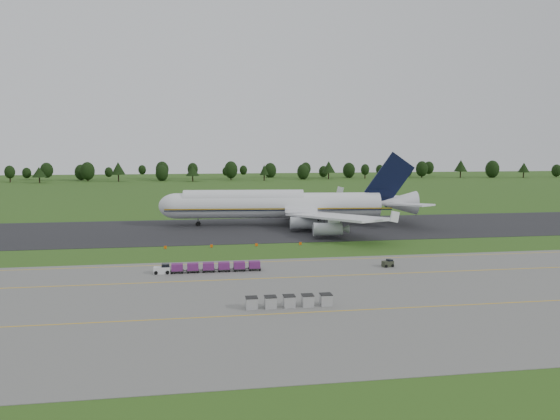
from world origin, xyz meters
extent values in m
plane|color=#2C5118|center=(0.00, 0.00, 0.00)|extent=(600.00, 600.00, 0.00)
cube|color=slate|center=(0.00, -34.00, 0.03)|extent=(300.00, 52.00, 0.06)
cube|color=black|center=(0.00, 28.00, 0.04)|extent=(300.00, 40.00, 0.08)
cube|color=#EDB00D|center=(0.00, -22.00, 0.07)|extent=(300.00, 0.25, 0.01)
cube|color=#EDB00D|center=(0.00, -40.00, 0.07)|extent=(300.00, 0.20, 0.01)
cube|color=#EDB00D|center=(0.00, -10.00, 0.07)|extent=(120.00, 0.20, 0.01)
cylinder|color=black|center=(-113.84, 222.25, 1.87)|extent=(0.70, 0.70, 3.74)
sphere|color=black|center=(-113.84, 222.25, 5.71)|extent=(5.67, 5.67, 5.67)
cylinder|color=black|center=(-95.64, 212.59, 1.59)|extent=(0.70, 0.70, 3.18)
cone|color=black|center=(-95.64, 212.59, 6.01)|extent=(7.56, 7.56, 5.66)
cylinder|color=black|center=(-72.31, 224.60, 1.91)|extent=(0.70, 0.70, 3.82)
sphere|color=black|center=(-72.31, 224.60, 5.84)|extent=(8.05, 8.05, 8.05)
cylinder|color=black|center=(-54.22, 217.82, 2.01)|extent=(0.70, 0.70, 4.02)
cone|color=black|center=(-54.22, 217.82, 7.60)|extent=(7.83, 7.83, 7.15)
cylinder|color=black|center=(-30.10, 221.21, 1.46)|extent=(0.70, 0.70, 2.91)
sphere|color=black|center=(-30.10, 221.21, 4.45)|extent=(7.22, 7.22, 7.22)
cylinder|color=black|center=(-12.34, 212.98, 1.59)|extent=(0.70, 0.70, 3.18)
cone|color=black|center=(-12.34, 212.98, 6.02)|extent=(7.78, 7.78, 5.66)
cylinder|color=black|center=(10.18, 221.07, 2.01)|extent=(0.70, 0.70, 4.03)
sphere|color=black|center=(10.18, 221.07, 6.16)|extent=(7.88, 7.88, 7.88)
cylinder|color=black|center=(29.04, 212.92, 1.68)|extent=(0.70, 0.70, 3.36)
cone|color=black|center=(29.04, 212.92, 6.35)|extent=(5.27, 5.27, 5.97)
cylinder|color=black|center=(54.10, 222.10, 1.49)|extent=(0.70, 0.70, 2.98)
sphere|color=black|center=(54.10, 222.10, 4.55)|extent=(7.30, 7.30, 7.30)
cylinder|color=black|center=(70.27, 222.92, 1.98)|extent=(0.70, 0.70, 3.96)
cone|color=black|center=(70.27, 222.92, 7.48)|extent=(8.09, 8.09, 7.04)
cylinder|color=black|center=(93.78, 223.71, 1.84)|extent=(0.70, 0.70, 3.68)
sphere|color=black|center=(93.78, 223.71, 5.62)|extent=(5.30, 5.30, 5.30)
cylinder|color=black|center=(114.43, 218.82, 2.12)|extent=(0.70, 0.70, 4.24)
cone|color=black|center=(114.43, 218.82, 8.02)|extent=(6.45, 6.45, 7.55)
cylinder|color=black|center=(132.67, 227.36, 1.85)|extent=(0.70, 0.70, 3.70)
sphere|color=black|center=(132.67, 227.36, 5.65)|extent=(7.61, 7.61, 7.61)
cylinder|color=black|center=(156.66, 222.50, 2.05)|extent=(0.70, 0.70, 4.11)
cone|color=black|center=(156.66, 222.50, 7.75)|extent=(8.18, 8.18, 7.30)
cylinder|color=black|center=(178.38, 222.29, 1.75)|extent=(0.70, 0.70, 3.50)
sphere|color=black|center=(178.38, 222.29, 5.35)|extent=(8.65, 8.65, 8.65)
cylinder|color=black|center=(197.47, 217.73, 1.72)|extent=(0.70, 0.70, 3.45)
cone|color=black|center=(197.47, 217.73, 6.52)|extent=(7.08, 7.08, 6.13)
cylinder|color=black|center=(221.04, 218.24, 1.44)|extent=(0.70, 0.70, 2.88)
sphere|color=black|center=(221.04, 218.24, 4.40)|extent=(6.13, 6.13, 6.13)
cylinder|color=white|center=(10.02, 33.74, 5.21)|extent=(52.43, 11.44, 6.46)
cylinder|color=white|center=(1.09, 34.60, 6.73)|extent=(30.86, 7.95, 5.04)
sphere|color=white|center=(-15.88, 36.24, 5.21)|extent=(6.46, 6.46, 6.46)
cone|color=white|center=(40.84, 30.76, 5.65)|extent=(10.42, 7.06, 6.14)
cube|color=#B48C1B|center=(9.71, 30.50, 4.67)|extent=(57.18, 5.58, 0.31)
cube|color=white|center=(20.39, 15.51, 4.40)|extent=(19.09, 31.73, 0.49)
cube|color=white|center=(23.69, 49.64, 4.40)|extent=(23.60, 30.70, 0.49)
cylinder|color=#9EA1A7|center=(14.25, 21.97, 2.15)|extent=(6.53, 3.46, 2.87)
cylinder|color=#9EA1A7|center=(17.61, 11.73, 2.15)|extent=(6.53, 3.46, 2.87)
cylinder|color=#9EA1A7|center=(16.42, 44.48, 2.15)|extent=(6.53, 3.46, 2.87)
cylinder|color=#9EA1A7|center=(21.68, 53.89, 2.15)|extent=(6.53, 3.46, 2.87)
cube|color=black|center=(38.62, 30.98, 11.70)|extent=(13.07, 1.75, 14.41)
cube|color=white|center=(41.54, 23.93, 5.92)|extent=(9.62, 12.64, 0.40)
cube|color=white|center=(42.83, 37.33, 5.92)|extent=(11.02, 12.26, 0.40)
cylinder|color=slate|center=(-10.52, 35.72, 0.99)|extent=(0.32, 0.32, 1.97)
cylinder|color=black|center=(-10.52, 35.72, 0.58)|extent=(1.24, 0.92, 1.17)
cylinder|color=slate|center=(15.00, 29.20, 0.99)|extent=(0.32, 0.32, 1.97)
cylinder|color=black|center=(15.00, 29.20, 0.58)|extent=(1.24, 0.92, 1.17)
cylinder|color=slate|center=(15.77, 37.24, 0.99)|extent=(0.32, 0.32, 1.97)
cylinder|color=black|center=(15.77, 37.24, 0.58)|extent=(1.24, 0.92, 1.17)
cube|color=silver|center=(-16.65, -16.26, 0.61)|extent=(2.61, 1.40, 1.10)
cylinder|color=black|center=(-17.55, -16.96, 0.36)|extent=(0.60, 0.22, 0.60)
cube|color=black|center=(-14.24, -16.26, 0.41)|extent=(2.01, 1.50, 0.12)
cube|color=#5A1E5A|center=(-14.24, -16.26, 1.01)|extent=(1.81, 1.40, 1.10)
cylinder|color=black|center=(-15.04, -16.96, 0.23)|extent=(0.34, 0.15, 0.34)
cube|color=black|center=(-11.73, -16.26, 0.41)|extent=(2.01, 1.50, 0.12)
cube|color=#5A1E5A|center=(-11.73, -16.26, 1.01)|extent=(1.81, 1.40, 1.10)
cylinder|color=black|center=(-12.53, -16.96, 0.23)|extent=(0.34, 0.15, 0.34)
cube|color=black|center=(-9.22, -16.26, 0.41)|extent=(2.01, 1.50, 0.12)
cube|color=#5A1E5A|center=(-9.22, -16.26, 1.01)|extent=(1.81, 1.40, 1.10)
cylinder|color=black|center=(-10.03, -16.96, 0.23)|extent=(0.34, 0.15, 0.34)
cube|color=black|center=(-6.72, -16.26, 0.41)|extent=(2.01, 1.50, 0.12)
cube|color=#5A1E5A|center=(-6.72, -16.26, 1.01)|extent=(1.81, 1.40, 1.10)
cylinder|color=black|center=(-7.52, -16.96, 0.23)|extent=(0.34, 0.15, 0.34)
cube|color=black|center=(-4.21, -16.26, 0.41)|extent=(2.01, 1.50, 0.12)
cube|color=#5A1E5A|center=(-4.21, -16.26, 1.01)|extent=(1.81, 1.40, 1.10)
cylinder|color=black|center=(-5.01, -16.96, 0.23)|extent=(0.34, 0.15, 0.34)
cube|color=black|center=(-1.70, -16.26, 0.41)|extent=(2.01, 1.50, 0.12)
cube|color=#5A1E5A|center=(-1.70, -16.26, 1.01)|extent=(1.81, 1.40, 1.10)
cylinder|color=black|center=(-2.50, -16.96, 0.23)|extent=(0.34, 0.15, 0.34)
cylinder|color=black|center=(-16.65, -16.26, 0.36)|extent=(0.60, 0.22, 0.60)
cube|color=#2D3223|center=(20.91, -17.16, 0.56)|extent=(2.00, 1.43, 1.00)
cylinder|color=black|center=(20.27, -17.70, 0.31)|extent=(0.51, 0.18, 0.51)
cylinder|color=black|center=(21.54, -16.62, 0.31)|extent=(0.51, 0.18, 0.51)
cube|color=#9D9D9D|center=(-4.38, -37.40, 0.78)|extent=(1.43, 1.43, 1.43)
cube|color=black|center=(-4.38, -37.40, 1.53)|extent=(1.52, 1.52, 0.07)
cube|color=#9D9D9D|center=(-1.98, -37.40, 0.78)|extent=(1.43, 1.43, 1.43)
cube|color=black|center=(-1.98, -37.40, 1.53)|extent=(1.52, 1.52, 0.07)
cube|color=#9D9D9D|center=(0.42, -37.40, 0.78)|extent=(1.43, 1.43, 1.43)
cube|color=black|center=(0.42, -37.40, 1.53)|extent=(1.52, 1.52, 0.07)
cube|color=#9D9D9D|center=(2.82, -37.40, 0.78)|extent=(1.43, 1.43, 1.43)
cube|color=black|center=(2.82, -37.40, 1.53)|extent=(1.52, 1.52, 0.07)
cube|color=#9D9D9D|center=(5.22, -37.40, 0.78)|extent=(1.43, 1.43, 1.43)
cube|color=black|center=(5.22, -37.40, 1.53)|extent=(1.52, 1.52, 0.07)
cube|color=#EC5407|center=(-17.22, 5.53, 0.30)|extent=(0.50, 0.12, 0.60)
cube|color=black|center=(-17.22, 5.53, 0.02)|extent=(0.30, 0.30, 0.04)
cube|color=#EC5407|center=(-8.07, 5.53, 0.30)|extent=(0.50, 0.12, 0.60)
cube|color=black|center=(-8.07, 5.53, 0.02)|extent=(0.30, 0.30, 0.04)
cube|color=#EC5407|center=(1.09, 5.53, 0.30)|extent=(0.50, 0.12, 0.60)
cube|color=black|center=(1.09, 5.53, 0.02)|extent=(0.30, 0.30, 0.04)
cube|color=#EC5407|center=(10.24, 5.53, 0.30)|extent=(0.50, 0.12, 0.60)
cube|color=black|center=(10.24, 5.53, 0.02)|extent=(0.30, 0.30, 0.04)
camera|label=1|loc=(-11.16, -103.88, 20.50)|focal=35.00mm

